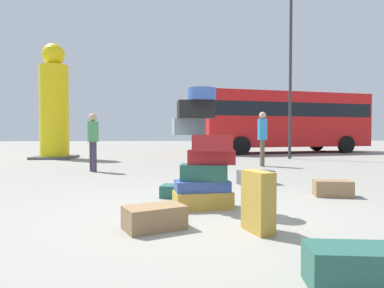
% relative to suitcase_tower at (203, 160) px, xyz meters
% --- Properties ---
extents(ground_plane, '(80.00, 80.00, 0.00)m').
position_rel_suitcase_tower_xyz_m(ground_plane, '(-0.01, -0.29, -0.68)').
color(ground_plane, gray).
extents(suitcase_tower, '(0.91, 0.65, 1.68)m').
position_rel_suitcase_tower_xyz_m(suitcase_tower, '(0.00, 0.00, 0.00)').
color(suitcase_tower, '#B28C33').
rests_on(suitcase_tower, ground).
extents(suitcase_teal_upright_blue, '(0.82, 0.54, 0.20)m').
position_rel_suitcase_tower_xyz_m(suitcase_teal_upright_blue, '(-0.21, 0.78, -0.58)').
color(suitcase_teal_upright_blue, '#26594C').
rests_on(suitcase_teal_upright_blue, ground).
extents(suitcase_tan_white_trunk, '(0.29, 0.44, 0.65)m').
position_rel_suitcase_tower_xyz_m(suitcase_tan_white_trunk, '(0.45, -1.20, -0.35)').
color(suitcase_tan_white_trunk, '#B28C33').
rests_on(suitcase_tan_white_trunk, ground).
extents(suitcase_charcoal_behind_tower, '(0.75, 0.37, 0.28)m').
position_rel_suitcase_tower_xyz_m(suitcase_charcoal_behind_tower, '(1.34, 2.10, -0.54)').
color(suitcase_charcoal_behind_tower, '#4C4C51').
rests_on(suitcase_charcoal_behind_tower, ground).
extents(suitcase_brown_foreground_near, '(0.74, 0.61, 0.26)m').
position_rel_suitcase_tower_xyz_m(suitcase_brown_foreground_near, '(-0.66, -0.99, -0.55)').
color(suitcase_brown_foreground_near, olive).
rests_on(suitcase_brown_foreground_near, ground).
extents(suitcase_brown_right_side, '(0.66, 0.46, 0.27)m').
position_rel_suitcase_tower_xyz_m(suitcase_brown_right_side, '(2.26, 0.68, -0.54)').
color(suitcase_brown_right_side, olive).
rests_on(suitcase_brown_right_side, ground).
extents(suitcase_teal_foreground_far, '(0.83, 0.46, 0.28)m').
position_rel_suitcase_tower_xyz_m(suitcase_teal_foreground_far, '(0.82, -2.54, -0.53)').
color(suitcase_teal_foreground_far, '#26594C').
rests_on(suitcase_teal_foreground_far, ground).
extents(person_bearded_onlooker, '(0.30, 0.34, 1.72)m').
position_rel_suitcase_tower_xyz_m(person_bearded_onlooker, '(2.56, 5.73, 0.35)').
color(person_bearded_onlooker, brown).
rests_on(person_bearded_onlooker, ground).
extents(person_tourist_with_camera, '(0.30, 0.31, 1.59)m').
position_rel_suitcase_tower_xyz_m(person_tourist_with_camera, '(-2.47, 4.64, 0.28)').
color(person_tourist_with_camera, '#3F334C').
rests_on(person_tourist_with_camera, ground).
extents(yellow_dummy_statue, '(1.61, 1.61, 4.73)m').
position_rel_suitcase_tower_xyz_m(yellow_dummy_statue, '(-5.06, 9.68, 1.44)').
color(yellow_dummy_statue, yellow).
rests_on(yellow_dummy_statue, ground).
extents(parked_bus, '(9.49, 4.15, 3.15)m').
position_rel_suitcase_tower_xyz_m(parked_bus, '(5.85, 12.92, 1.16)').
color(parked_bus, red).
rests_on(parked_bus, ground).
extents(lamp_post, '(0.36, 0.36, 7.27)m').
position_rel_suitcase_tower_xyz_m(lamp_post, '(4.59, 8.67, 3.95)').
color(lamp_post, '#333338').
rests_on(lamp_post, ground).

